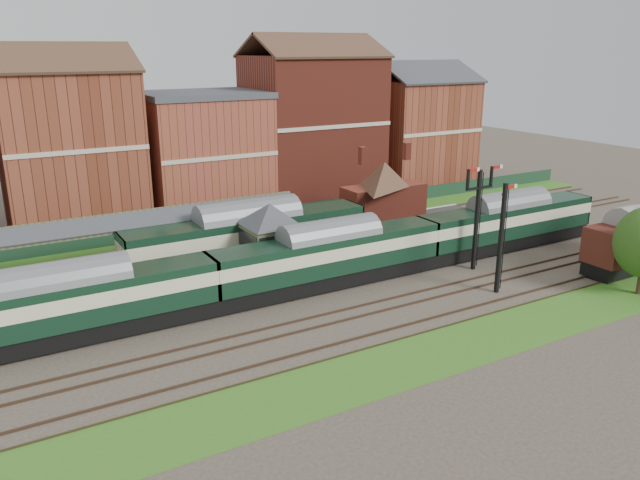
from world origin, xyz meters
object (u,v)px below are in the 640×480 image
signal_box (270,240)px  goods_van_a (625,244)px  semaphore_bracket (477,213)px  dmu_train (329,255)px  platform_railcar (249,237)px

signal_box → goods_van_a: (24.44, -12.25, -0.87)m
semaphore_bracket → goods_van_a: 11.66m
goods_van_a → dmu_train: bearing=157.1°
signal_box → goods_van_a: bearing=-26.6°
platform_railcar → goods_van_a: 29.23m
dmu_train → platform_railcar: size_ratio=2.74×
semaphore_bracket → dmu_train: bearing=168.1°
dmu_train → platform_railcar: bearing=118.3°
signal_box → semaphore_bracket: (15.04, -5.75, 1.44)m
dmu_train → goods_van_a: 23.11m
semaphore_bracket → dmu_train: (-11.88, 2.50, -2.20)m
platform_railcar → semaphore_bracket: bearing=-30.3°
dmu_train → goods_van_a: size_ratio=7.96×
signal_box → platform_railcar: (-0.34, 3.25, -0.54)m
signal_box → dmu_train: signal_box is taller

